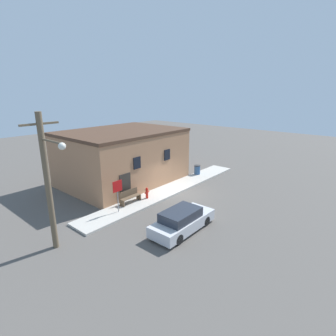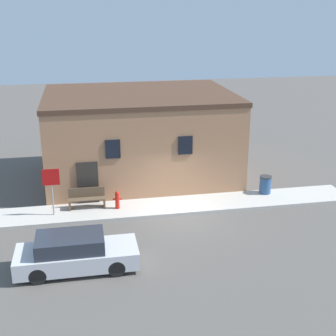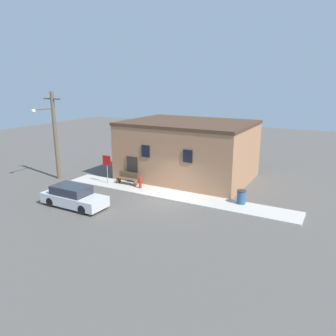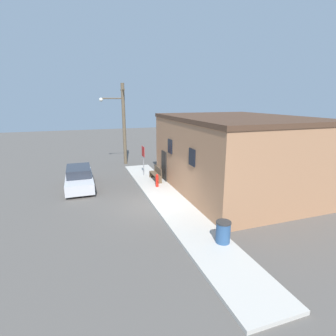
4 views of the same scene
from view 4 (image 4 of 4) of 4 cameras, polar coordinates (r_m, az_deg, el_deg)
The scene contains 9 objects.
ground_plane at distance 14.58m, azimuth -3.40°, elevation -8.24°, with size 80.00×80.00×0.00m, color #56514C.
sidewalk at distance 14.83m, azimuth 0.38°, elevation -7.51°, with size 17.31×2.02×0.14m.
brick_building at distance 17.08m, azimuth 14.34°, elevation 2.99°, with size 10.01×7.52×4.69m.
fire_hydrant at distance 17.09m, azimuth -2.39°, elevation -2.70°, with size 0.42×0.20×0.85m.
stop_sign at distance 19.46m, azimuth -5.41°, elevation 2.83°, with size 0.75×0.06×2.19m.
bench at distance 18.44m, azimuth -2.58°, elevation -1.26°, with size 1.67×0.44×0.95m.
trash_bin at distance 10.91m, azimuth 11.91°, elevation -13.45°, with size 0.60×0.60×0.89m.
utility_pole at distance 23.58m, azimuth -9.85°, elevation 9.85°, with size 1.80×2.15×7.02m.
parked_car at distance 18.26m, azimuth -18.76°, elevation -2.08°, with size 4.38×1.69×1.36m.
Camera 4 is at (12.95, -3.54, 5.69)m, focal length 28.00 mm.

